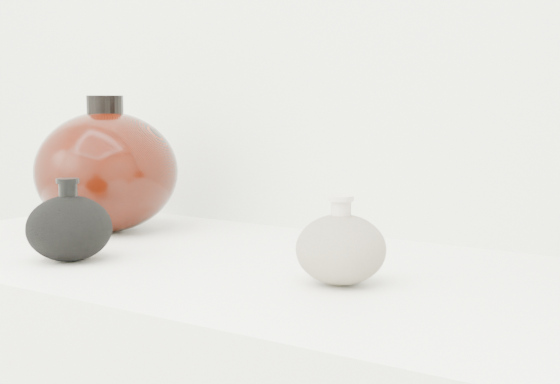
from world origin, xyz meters
The scene contains 3 objects.
black_gourd_vase centered at (-0.24, 0.83, 0.94)m, with size 0.12×0.12×0.10m.
cream_gourd_vase centered at (0.10, 0.91, 0.94)m, with size 0.13×0.13×0.10m.
left_round_pot centered at (-0.37, 1.01, 0.99)m, with size 0.26×0.26×0.21m.
Camera 1 is at (0.52, 0.18, 1.10)m, focal length 50.00 mm.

